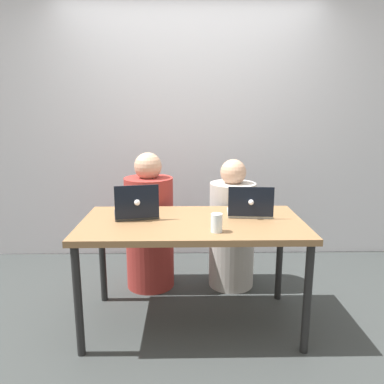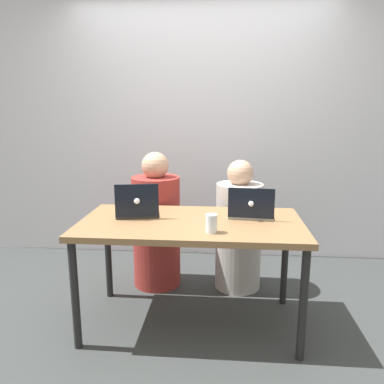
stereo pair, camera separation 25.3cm
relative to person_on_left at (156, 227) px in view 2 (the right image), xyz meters
name	(u,v)px [view 2 (the right image)]	position (x,y,z in m)	size (l,w,h in m)	color
ground_plane	(191,322)	(0.35, -0.60, -0.51)	(12.00, 12.00, 0.00)	#333736
back_wall	(203,128)	(0.35, 0.78, 0.79)	(4.50, 0.10, 2.60)	silver
desk	(191,231)	(0.35, -0.60, 0.17)	(1.48, 0.78, 0.75)	brown
person_on_left	(156,227)	(0.00, 0.00, 0.00)	(0.42, 0.42, 1.14)	maroon
person_on_right	(239,232)	(0.69, 0.00, -0.03)	(0.45, 0.45, 1.09)	#B2ACA5
laptop_back_right	(251,211)	(0.75, -0.49, 0.29)	(0.32, 0.27, 0.22)	#AFB7B2
laptop_back_left	(137,209)	(-0.04, -0.51, 0.30)	(0.34, 0.31, 0.24)	#383B39
water_glass_right	(211,225)	(0.49, -0.83, 0.29)	(0.07, 0.07, 0.11)	silver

